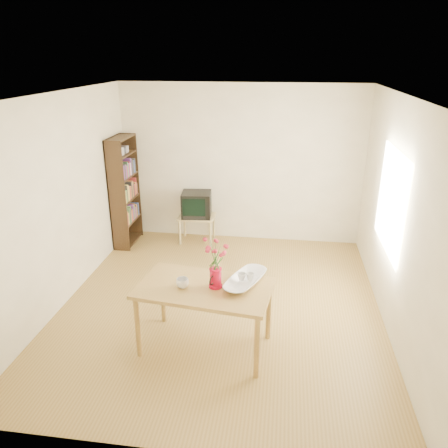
# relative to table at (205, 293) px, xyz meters

# --- Properties ---
(room) EXTENTS (4.50, 4.50, 4.50)m
(room) POSITION_rel_table_xyz_m (0.07, 0.87, 0.63)
(room) COLOR olive
(room) RESTS_ON ground
(table) EXTENTS (1.48, 0.96, 0.75)m
(table) POSITION_rel_table_xyz_m (0.00, 0.00, 0.00)
(table) COLOR olive
(table) RESTS_ON ground
(tv_stand) EXTENTS (0.60, 0.45, 0.46)m
(tv_stand) POSITION_rel_table_xyz_m (-0.66, 2.83, -0.28)
(tv_stand) COLOR tan
(tv_stand) RESTS_ON ground
(bookshelf) EXTENTS (0.28, 0.70, 1.80)m
(bookshelf) POSITION_rel_table_xyz_m (-1.81, 2.61, 0.17)
(bookshelf) COLOR black
(bookshelf) RESTS_ON ground
(pitcher) EXTENTS (0.14, 0.22, 0.22)m
(pitcher) POSITION_rel_table_xyz_m (0.11, 0.01, 0.18)
(pitcher) COLOR red
(pitcher) RESTS_ON table
(flowers) EXTENTS (0.25, 0.25, 0.35)m
(flowers) POSITION_rel_table_xyz_m (0.11, 0.01, 0.46)
(flowers) COLOR #D4324B
(flowers) RESTS_ON pitcher
(mug) EXTENTS (0.17, 0.17, 0.10)m
(mug) POSITION_rel_table_xyz_m (-0.22, -0.05, 0.14)
(mug) COLOR white
(mug) RESTS_ON table
(bowl) EXTENTS (0.56, 0.56, 0.41)m
(bowl) POSITION_rel_table_xyz_m (0.42, 0.13, 0.29)
(bowl) COLOR white
(bowl) RESTS_ON table
(teacup_a) EXTENTS (0.10, 0.10, 0.07)m
(teacup_a) POSITION_rel_table_xyz_m (0.38, 0.13, 0.25)
(teacup_a) COLOR white
(teacup_a) RESTS_ON bowl
(teacup_b) EXTENTS (0.08, 0.08, 0.07)m
(teacup_b) POSITION_rel_table_xyz_m (0.46, 0.15, 0.25)
(teacup_b) COLOR white
(teacup_b) RESTS_ON bowl
(television) EXTENTS (0.51, 0.49, 0.41)m
(television) POSITION_rel_table_xyz_m (-0.66, 2.85, 0.00)
(television) COLOR black
(television) RESTS_ON tv_stand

